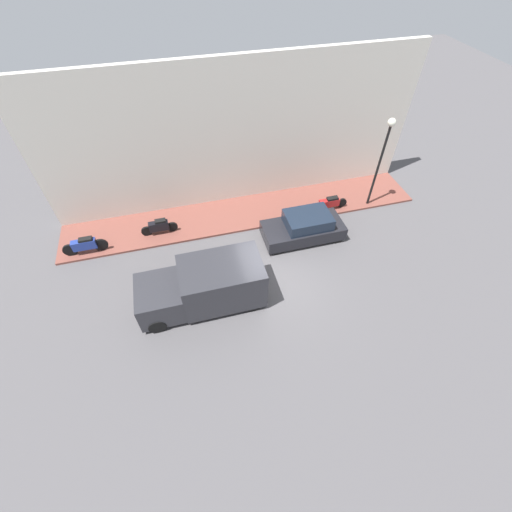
{
  "coord_description": "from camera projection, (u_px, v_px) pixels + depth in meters",
  "views": [
    {
      "loc": [
        -8.74,
        2.97,
        11.9
      ],
      "look_at": [
        1.24,
        0.31,
        0.6
      ],
      "focal_mm": 24.0,
      "sensor_mm": 36.0,
      "label": 1
    }
  ],
  "objects": [
    {
      "name": "motorcycle_red",
      "position": [
        329.0,
        203.0,
        17.97
      ],
      "size": [
        0.3,
        2.01,
        0.74
      ],
      "color": "#B21E1E",
      "rests_on": "sidewalk"
    },
    {
      "name": "ground_plane",
      "position": [
        270.0,
        284.0,
        14.99
      ],
      "size": [
        60.0,
        60.0,
        0.0
      ],
      "primitive_type": "plane",
      "color": "#514F51"
    },
    {
      "name": "motorcycle_black",
      "position": [
        159.0,
        226.0,
        16.71
      ],
      "size": [
        0.3,
        1.76,
        0.82
      ],
      "color": "black",
      "rests_on": "sidewalk"
    },
    {
      "name": "streetlamp",
      "position": [
        384.0,
        148.0,
        16.18
      ],
      "size": [
        0.37,
        0.37,
        4.76
      ],
      "color": "black",
      "rests_on": "sidewalk"
    },
    {
      "name": "sidewalk",
      "position": [
        244.0,
        213.0,
        18.14
      ],
      "size": [
        2.67,
        18.45,
        0.11
      ],
      "color": "brown",
      "rests_on": "ground_plane"
    },
    {
      "name": "building_facade",
      "position": [
        235.0,
        137.0,
        16.48
      ],
      "size": [
        0.3,
        18.45,
        7.23
      ],
      "color": "silver",
      "rests_on": "ground_plane"
    },
    {
      "name": "motorcycle_blue",
      "position": [
        85.0,
        245.0,
        15.78
      ],
      "size": [
        0.3,
        2.0,
        0.87
      ],
      "color": "navy",
      "rests_on": "sidewalk"
    },
    {
      "name": "parked_car",
      "position": [
        304.0,
        227.0,
        16.5
      ],
      "size": [
        1.72,
        3.89,
        1.4
      ],
      "color": "black",
      "rests_on": "ground_plane"
    },
    {
      "name": "delivery_van",
      "position": [
        203.0,
        286.0,
        13.62
      ],
      "size": [
        2.07,
        5.0,
        2.02
      ],
      "color": "#2D2D33",
      "rests_on": "ground_plane"
    }
  ]
}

